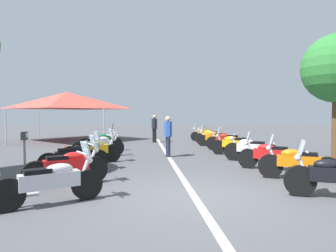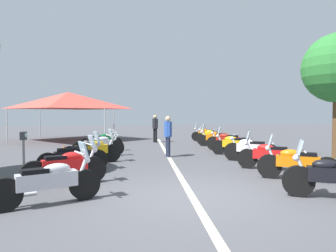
# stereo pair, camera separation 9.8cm
# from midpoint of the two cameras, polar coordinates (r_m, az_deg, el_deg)

# --- Properties ---
(ground_plane) EXTENTS (80.00, 80.00, 0.00)m
(ground_plane) POSITION_cam_midpoint_polar(r_m,az_deg,el_deg) (6.72, 4.88, -13.00)
(ground_plane) COLOR #4C4C51
(lane_centre_stripe) EXTENTS (19.78, 0.16, 0.01)m
(lane_centre_stripe) POSITION_cam_midpoint_polar(r_m,az_deg,el_deg) (11.04, 1.00, -6.90)
(lane_centre_stripe) COLOR beige
(lane_centre_stripe) RESTS_ON ground_plane
(motorcycle_left_row_0) EXTENTS (1.15, 1.90, 1.20)m
(motorcycle_left_row_0) POSITION_cam_midpoint_polar(r_m,az_deg,el_deg) (6.36, -21.19, -9.74)
(motorcycle_left_row_0) COLOR black
(motorcycle_left_row_0) RESTS_ON ground_plane
(motorcycle_left_row_1) EXTENTS (1.09, 1.91, 1.23)m
(motorcycle_left_row_1) POSITION_cam_midpoint_polar(r_m,az_deg,el_deg) (7.86, -18.39, -7.28)
(motorcycle_left_row_1) COLOR black
(motorcycle_left_row_1) RESTS_ON ground_plane
(motorcycle_left_row_2) EXTENTS (1.14, 1.95, 1.21)m
(motorcycle_left_row_2) POSITION_cam_midpoint_polar(r_m,az_deg,el_deg) (9.60, -16.95, -5.59)
(motorcycle_left_row_2) COLOR black
(motorcycle_left_row_2) RESTS_ON ground_plane
(motorcycle_left_row_3) EXTENTS (1.02, 2.02, 1.22)m
(motorcycle_left_row_3) POSITION_cam_midpoint_polar(r_m,az_deg,el_deg) (11.10, -13.89, -4.47)
(motorcycle_left_row_3) COLOR black
(motorcycle_left_row_3) RESTS_ON ground_plane
(motorcycle_left_row_4) EXTENTS (0.92, 2.09, 1.02)m
(motorcycle_left_row_4) POSITION_cam_midpoint_polar(r_m,az_deg,el_deg) (12.77, -12.74, -3.59)
(motorcycle_left_row_4) COLOR black
(motorcycle_left_row_4) RESTS_ON ground_plane
(motorcycle_left_row_5) EXTENTS (0.92, 1.98, 1.02)m
(motorcycle_left_row_5) POSITION_cam_midpoint_polar(r_m,az_deg,el_deg) (14.42, -12.37, -2.92)
(motorcycle_left_row_5) COLOR black
(motorcycle_left_row_5) RESTS_ON ground_plane
(motorcycle_right_row_0) EXTENTS (1.00, 1.95, 1.22)m
(motorcycle_right_row_0) POSITION_cam_midpoint_polar(r_m,az_deg,el_deg) (7.21, 29.16, -8.36)
(motorcycle_right_row_0) COLOR black
(motorcycle_right_row_0) RESTS_ON ground_plane
(motorcycle_right_row_1) EXTENTS (1.09, 1.91, 1.22)m
(motorcycle_right_row_1) POSITION_cam_midpoint_polar(r_m,az_deg,el_deg) (8.79, 23.41, -6.37)
(motorcycle_right_row_1) COLOR black
(motorcycle_right_row_1) RESTS_ON ground_plane
(motorcycle_right_row_2) EXTENTS (1.15, 1.93, 1.21)m
(motorcycle_right_row_2) POSITION_cam_midpoint_polar(r_m,az_deg,el_deg) (10.08, 19.09, -5.24)
(motorcycle_right_row_2) COLOR black
(motorcycle_right_row_2) RESTS_ON ground_plane
(motorcycle_right_row_3) EXTENTS (1.21, 1.79, 1.02)m
(motorcycle_right_row_3) POSITION_cam_midpoint_polar(r_m,az_deg,el_deg) (11.55, 15.62, -4.25)
(motorcycle_right_row_3) COLOR black
(motorcycle_right_row_3) RESTS_ON ground_plane
(motorcycle_right_row_4) EXTENTS (1.01, 1.88, 1.20)m
(motorcycle_right_row_4) POSITION_cam_midpoint_polar(r_m,az_deg,el_deg) (13.24, 12.62, -3.41)
(motorcycle_right_row_4) COLOR black
(motorcycle_right_row_4) RESTS_ON ground_plane
(motorcycle_right_row_5) EXTENTS (1.30, 1.87, 1.01)m
(motorcycle_right_row_5) POSITION_cam_midpoint_polar(r_m,az_deg,el_deg) (14.67, 11.40, -2.83)
(motorcycle_right_row_5) COLOR black
(motorcycle_right_row_5) RESTS_ON ground_plane
(motorcycle_right_row_6) EXTENTS (1.19, 1.94, 1.20)m
(motorcycle_right_row_6) POSITION_cam_midpoint_polar(r_m,az_deg,el_deg) (16.44, 9.30, -2.27)
(motorcycle_right_row_6) COLOR black
(motorcycle_right_row_6) RESTS_ON ground_plane
(motorcycle_right_row_7) EXTENTS (1.20, 1.83, 0.99)m
(motorcycle_right_row_7) POSITION_cam_midpoint_polar(r_m,az_deg,el_deg) (17.98, 8.42, -1.92)
(motorcycle_right_row_7) COLOR black
(motorcycle_right_row_7) RESTS_ON ground_plane
(motorcycle_right_row_8) EXTENTS (0.97, 1.88, 1.19)m
(motorcycle_right_row_8) POSITION_cam_midpoint_polar(r_m,az_deg,el_deg) (19.62, 7.36, -1.53)
(motorcycle_right_row_8) COLOR black
(motorcycle_right_row_8) RESTS_ON ground_plane
(parking_meter) EXTENTS (0.19, 0.14, 1.29)m
(parking_meter) POSITION_cam_midpoint_polar(r_m,az_deg,el_deg) (8.99, -25.38, -3.49)
(parking_meter) COLOR slate
(parking_meter) RESTS_ON ground_plane
(traffic_cone_0) EXTENTS (0.36, 0.36, 0.61)m
(traffic_cone_0) POSITION_cam_midpoint_polar(r_m,az_deg,el_deg) (12.11, -18.85, -4.83)
(traffic_cone_0) COLOR orange
(traffic_cone_0) RESTS_ON ground_plane
(traffic_cone_1) EXTENTS (0.36, 0.36, 0.61)m
(traffic_cone_1) POSITION_cam_midpoint_polar(r_m,az_deg,el_deg) (9.42, 28.86, -7.02)
(traffic_cone_1) COLOR orange
(traffic_cone_1) RESTS_ON ground_plane
(bystander_0) EXTENTS (0.46, 0.33, 1.70)m
(bystander_0) POSITION_cam_midpoint_polar(r_m,az_deg,el_deg) (18.61, -2.30, -0.05)
(bystander_0) COLOR black
(bystander_0) RESTS_ON ground_plane
(bystander_1) EXTENTS (0.52, 0.32, 1.68)m
(bystander_1) POSITION_cam_midpoint_polar(r_m,az_deg,el_deg) (12.33, 0.22, -1.35)
(bystander_1) COLOR #1E2338
(bystander_1) RESTS_ON ground_plane
(event_tent) EXTENTS (6.07, 6.07, 3.20)m
(event_tent) POSITION_cam_midpoint_polar(r_m,az_deg,el_deg) (21.01, -18.27, 4.61)
(event_tent) COLOR #E54C3F
(event_tent) RESTS_ON ground_plane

